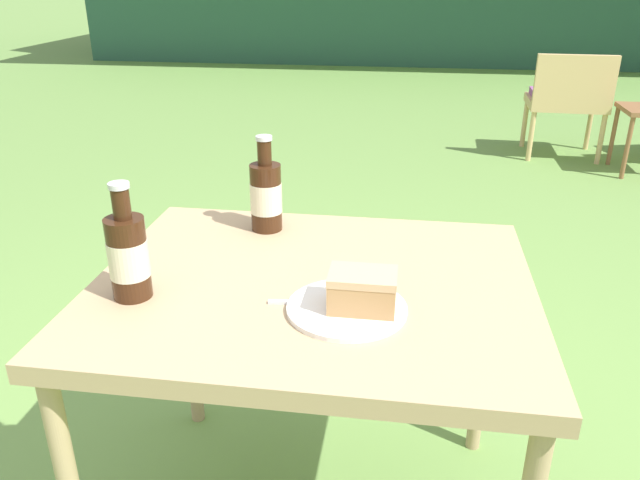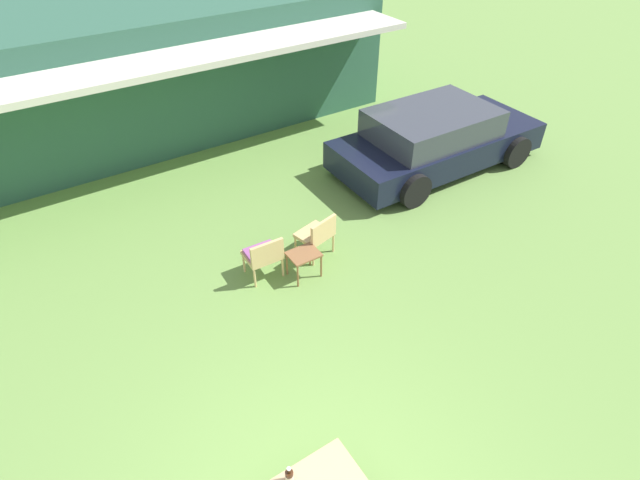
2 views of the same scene
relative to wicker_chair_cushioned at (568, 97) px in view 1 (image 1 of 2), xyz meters
The scene contains 6 objects.
wicker_chair_cushioned is the anchor object (origin of this frame).
patio_table 3.79m from the wicker_chair_cushioned, 109.91° to the right, with size 0.92×0.75×0.69m.
cake_on_plate 3.87m from the wicker_chair_cushioned, 107.91° to the right, with size 0.23×0.23×0.08m.
cola_bottle_near 3.61m from the wicker_chair_cushioned, 113.72° to the right, with size 0.08×0.08×0.24m.
cola_bottle_far 4.04m from the wicker_chair_cushioned, 113.99° to the right, with size 0.08×0.08×0.24m.
fork 3.88m from the wicker_chair_cushioned, 109.27° to the right, with size 0.17×0.03×0.01m.
Camera 1 is at (0.19, -1.16, 1.30)m, focal length 35.00 mm.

